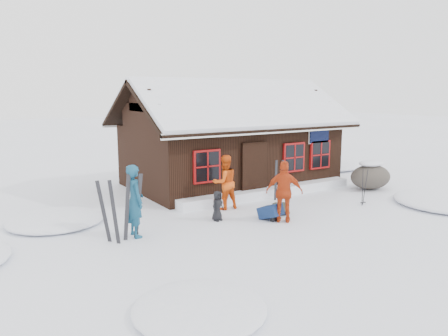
% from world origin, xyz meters
% --- Properties ---
extents(ground, '(120.00, 120.00, 0.00)m').
position_xyz_m(ground, '(0.00, 0.00, 0.00)').
color(ground, white).
rests_on(ground, ground).
extents(mountain_hut, '(8.90, 6.09, 4.42)m').
position_xyz_m(mountain_hut, '(1.50, 4.98, 1.58)').
color(mountain_hut, black).
rests_on(mountain_hut, ground).
extents(snow_drift, '(7.60, 0.60, 0.35)m').
position_xyz_m(snow_drift, '(1.50, 2.25, 0.17)').
color(snow_drift, white).
rests_on(snow_drift, ground).
extents(snow_mounds, '(20.60, 13.20, 0.48)m').
position_xyz_m(snow_mounds, '(1.65, 1.86, 0.00)').
color(snow_mounds, white).
rests_on(snow_mounds, ground).
extents(skier_teal, '(0.47, 0.72, 1.96)m').
position_xyz_m(skier_teal, '(-4.42, 0.56, 0.98)').
color(skier_teal, navy).
rests_on(skier_teal, ground).
extents(skier_orange_left, '(0.91, 0.73, 1.81)m').
position_xyz_m(skier_orange_left, '(-0.88, 1.66, 0.91)').
color(skier_orange_left, '#DB4C0F').
rests_on(skier_orange_left, ground).
extents(skier_orange_right, '(1.11, 1.07, 1.85)m').
position_xyz_m(skier_orange_right, '(-0.19, -0.56, 0.93)').
color(skier_orange_right, '#B83712').
rests_on(skier_orange_right, ground).
extents(skier_crouched, '(0.52, 0.42, 0.92)m').
position_xyz_m(skier_crouched, '(-1.79, 0.63, 0.46)').
color(skier_crouched, black).
rests_on(skier_crouched, ground).
extents(boulder, '(1.78, 1.33, 1.04)m').
position_xyz_m(boulder, '(5.73, 1.12, 0.53)').
color(boulder, '#4D463D').
rests_on(boulder, ground).
extents(ski_pair_left, '(0.57, 0.16, 1.79)m').
position_xyz_m(ski_pair_left, '(-4.53, 0.43, 0.85)').
color(ski_pair_left, black).
rests_on(ski_pair_left, ground).
extents(ski_pair_mid, '(0.48, 0.40, 1.69)m').
position_xyz_m(ski_pair_mid, '(-5.16, 0.45, 0.80)').
color(ski_pair_mid, black).
rests_on(ski_pair_mid, ground).
extents(ski_pair_right, '(0.37, 0.11, 1.50)m').
position_xyz_m(ski_pair_right, '(1.44, 1.67, 0.70)').
color(ski_pair_right, black).
rests_on(ski_pair_right, ground).
extents(ski_poles, '(0.23, 0.11, 1.30)m').
position_xyz_m(ski_poles, '(3.46, -0.46, 0.61)').
color(ski_poles, black).
rests_on(ski_poles, ground).
extents(backpack_blue, '(0.64, 0.75, 0.36)m').
position_xyz_m(backpack_blue, '(-0.38, -0.17, 0.18)').
color(backpack_blue, '#11224A').
rests_on(backpack_blue, ground).
extents(backpack_olive, '(0.62, 0.67, 0.30)m').
position_xyz_m(backpack_olive, '(0.27, 0.15, 0.15)').
color(backpack_olive, '#3A3D2C').
rests_on(backpack_olive, ground).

